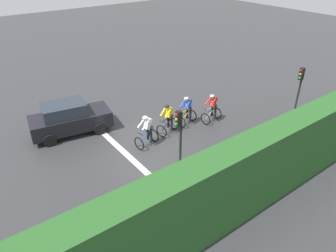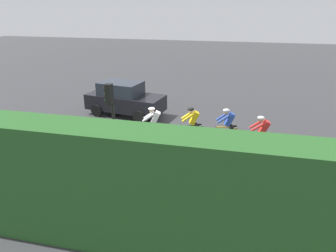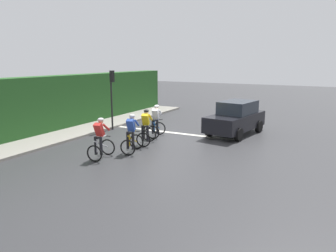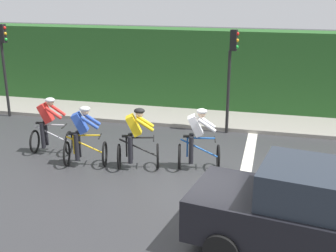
{
  "view_description": "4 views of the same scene",
  "coord_description": "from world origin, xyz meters",
  "px_view_note": "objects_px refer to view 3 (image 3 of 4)",
  "views": [
    {
      "loc": [
        11.54,
        -7.17,
        8.72
      ],
      "look_at": [
        0.7,
        0.88,
        0.99
      ],
      "focal_mm": 33.77,
      "sensor_mm": 36.0,
      "label": 1
    },
    {
      "loc": [
        11.98,
        3.32,
        5.6
      ],
      "look_at": [
        0.44,
        0.58,
        0.98
      ],
      "focal_mm": 33.72,
      "sensor_mm": 36.0,
      "label": 2
    },
    {
      "loc": [
        -7.91,
        14.0,
        3.9
      ],
      "look_at": [
        -0.93,
        0.81,
        0.84
      ],
      "focal_mm": 34.4,
      "sensor_mm": 36.0,
      "label": 3
    },
    {
      "loc": [
        -10.22,
        -1.87,
        4.67
      ],
      "look_at": [
        0.9,
        0.9,
        0.91
      ],
      "focal_mm": 46.37,
      "sensor_mm": 36.0,
      "label": 4
    }
  ],
  "objects_px": {
    "cyclist_fourth": "(156,122)",
    "car_black": "(236,118)",
    "cyclist_second": "(132,134)",
    "cyclist_lead": "(100,139)",
    "cyclist_mid": "(146,128)",
    "traffic_light_near_crossing": "(112,91)"
  },
  "relations": [
    {
      "from": "cyclist_second",
      "to": "car_black",
      "type": "height_order",
      "value": "car_black"
    },
    {
      "from": "cyclist_second",
      "to": "cyclist_fourth",
      "type": "xyz_separation_m",
      "value": [
        0.52,
        -2.98,
        0.0
      ]
    },
    {
      "from": "cyclist_mid",
      "to": "cyclist_fourth",
      "type": "distance_m",
      "value": 1.59
    },
    {
      "from": "cyclist_lead",
      "to": "cyclist_mid",
      "type": "relative_size",
      "value": 1.0
    },
    {
      "from": "cyclist_mid",
      "to": "car_black",
      "type": "bearing_deg",
      "value": -126.43
    },
    {
      "from": "cyclist_second",
      "to": "car_black",
      "type": "relative_size",
      "value": 0.38
    },
    {
      "from": "cyclist_lead",
      "to": "car_black",
      "type": "distance_m",
      "value": 7.75
    },
    {
      "from": "cyclist_second",
      "to": "cyclist_fourth",
      "type": "bearing_deg",
      "value": -80.18
    },
    {
      "from": "cyclist_lead",
      "to": "cyclist_second",
      "type": "height_order",
      "value": "same"
    },
    {
      "from": "cyclist_mid",
      "to": "cyclist_fourth",
      "type": "height_order",
      "value": "same"
    },
    {
      "from": "traffic_light_near_crossing",
      "to": "cyclist_fourth",
      "type": "bearing_deg",
      "value": 171.38
    },
    {
      "from": "cyclist_fourth",
      "to": "cyclist_mid",
      "type": "bearing_deg",
      "value": 102.81
    },
    {
      "from": "cyclist_fourth",
      "to": "traffic_light_near_crossing",
      "type": "bearing_deg",
      "value": -8.62
    },
    {
      "from": "cyclist_fourth",
      "to": "car_black",
      "type": "height_order",
      "value": "car_black"
    },
    {
      "from": "cyclist_lead",
      "to": "traffic_light_near_crossing",
      "type": "bearing_deg",
      "value": -57.58
    },
    {
      "from": "cyclist_second",
      "to": "car_black",
      "type": "distance_m",
      "value": 6.3
    },
    {
      "from": "cyclist_lead",
      "to": "car_black",
      "type": "xyz_separation_m",
      "value": [
        -3.51,
        -6.91,
        0.08
      ]
    },
    {
      "from": "cyclist_second",
      "to": "traffic_light_near_crossing",
      "type": "bearing_deg",
      "value": -43.49
    },
    {
      "from": "cyclist_second",
      "to": "car_black",
      "type": "bearing_deg",
      "value": -117.49
    },
    {
      "from": "cyclist_fourth",
      "to": "car_black",
      "type": "xyz_separation_m",
      "value": [
        -3.42,
        -2.61,
        0.08
      ]
    },
    {
      "from": "cyclist_mid",
      "to": "car_black",
      "type": "relative_size",
      "value": 0.38
    },
    {
      "from": "cyclist_fourth",
      "to": "traffic_light_near_crossing",
      "type": "xyz_separation_m",
      "value": [
        3.12,
        -0.47,
        1.43
      ]
    }
  ]
}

